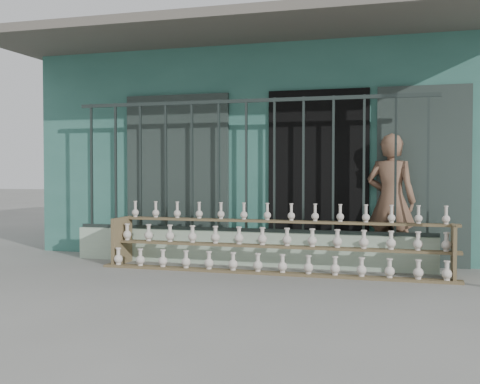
# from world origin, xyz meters

# --- Properties ---
(ground) EXTENTS (60.00, 60.00, 0.00)m
(ground) POSITION_xyz_m (0.00, 0.00, 0.00)
(ground) COLOR slate
(workshop_building) EXTENTS (7.40, 6.60, 3.21)m
(workshop_building) POSITION_xyz_m (0.00, 4.23, 1.62)
(workshop_building) COLOR #30665A
(workshop_building) RESTS_ON ground
(parapet_wall) EXTENTS (5.00, 0.20, 0.45)m
(parapet_wall) POSITION_xyz_m (0.00, 1.30, 0.23)
(parapet_wall) COLOR #A8C2A6
(parapet_wall) RESTS_ON ground
(security_fence) EXTENTS (5.00, 0.04, 1.80)m
(security_fence) POSITION_xyz_m (-0.00, 1.30, 1.35)
(security_fence) COLOR #283330
(security_fence) RESTS_ON parapet_wall
(shelf_rack) EXTENTS (4.50, 0.68, 0.85)m
(shelf_rack) POSITION_xyz_m (0.49, 0.88, 0.36)
(shelf_rack) COLOR brown
(shelf_rack) RESTS_ON ground
(elderly_woman) EXTENTS (0.72, 0.55, 1.76)m
(elderly_woman) POSITION_xyz_m (1.89, 1.62, 0.88)
(elderly_woman) COLOR brown
(elderly_woman) RESTS_ON ground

